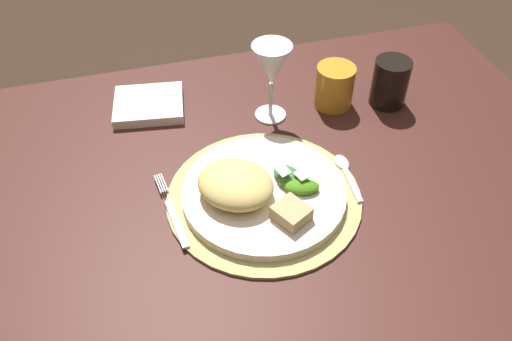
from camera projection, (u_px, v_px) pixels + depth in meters
The scene contains 12 objects.
dining_table at pixel (251, 235), 1.03m from camera, with size 1.26×0.84×0.71m.
placemat at pixel (264, 197), 0.90m from camera, with size 0.33×0.33×0.01m, color tan.
dinner_plate at pixel (264, 193), 0.89m from camera, with size 0.28×0.28×0.02m, color silver.
pasta_serving at pixel (235, 184), 0.86m from camera, with size 0.13×0.11×0.05m, color #E3C06A.
salad_greens at pixel (294, 181), 0.89m from camera, with size 0.08×0.09×0.03m.
bread_piece at pixel (291, 213), 0.83m from camera, with size 0.05×0.05×0.02m, color tan.
fork at pixel (173, 213), 0.87m from camera, with size 0.03×0.17×0.00m.
spoon at pixel (345, 169), 0.94m from camera, with size 0.02×0.12×0.01m.
napkin at pixel (149, 105), 1.07m from camera, with size 0.14×0.12×0.02m, color white.
wine_glass at pixel (271, 67), 0.99m from camera, with size 0.08×0.08×0.16m.
amber_tumbler at pixel (334, 86), 1.06m from camera, with size 0.08×0.08×0.09m, color orange.
dark_tumbler at pixel (390, 82), 1.06m from camera, with size 0.07×0.07×0.10m, color black.
Camera 1 is at (-0.17, -0.63, 1.38)m, focal length 37.10 mm.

